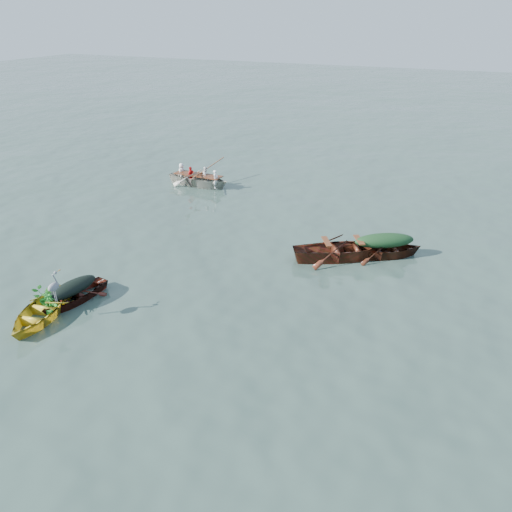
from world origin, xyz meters
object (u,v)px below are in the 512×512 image
(rowed_boat, at_px, (199,186))
(heron, at_px, (55,292))
(green_tarp_boat, at_px, (382,257))
(yellow_dinghy, at_px, (42,318))
(open_wooden_boat, at_px, (341,259))
(dark_covered_boat, at_px, (75,301))

(rowed_boat, height_order, heron, heron)
(heron, bearing_deg, green_tarp_boat, 32.69)
(yellow_dinghy, xyz_separation_m, open_wooden_boat, (7.04, 7.30, 0.00))
(dark_covered_boat, relative_size, heron, 3.33)
(dark_covered_boat, distance_m, heron, 1.36)
(open_wooden_boat, xyz_separation_m, heron, (-6.51, -7.13, 0.93))
(yellow_dinghy, bearing_deg, dark_covered_boat, 65.62)
(green_tarp_boat, xyz_separation_m, heron, (-7.83, -7.90, 0.93))
(green_tarp_boat, height_order, open_wooden_boat, open_wooden_boat)
(dark_covered_boat, xyz_separation_m, rowed_boat, (-2.05, 11.33, 0.00))
(dark_covered_boat, height_order, green_tarp_boat, green_tarp_boat)
(yellow_dinghy, distance_m, heron, 1.08)
(yellow_dinghy, distance_m, green_tarp_boat, 11.62)
(dark_covered_boat, bearing_deg, open_wooden_boat, 51.22)
(dark_covered_boat, distance_m, green_tarp_boat, 10.69)
(green_tarp_boat, bearing_deg, yellow_dinghy, 103.78)
(yellow_dinghy, height_order, green_tarp_boat, yellow_dinghy)
(green_tarp_boat, height_order, rowed_boat, rowed_boat)
(green_tarp_boat, height_order, heron, heron)
(yellow_dinghy, bearing_deg, green_tarp_boat, 31.44)
(yellow_dinghy, bearing_deg, rowed_boat, 85.74)
(dark_covered_boat, bearing_deg, yellow_dinghy, -92.87)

